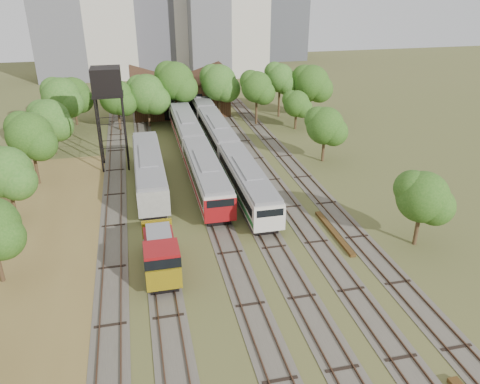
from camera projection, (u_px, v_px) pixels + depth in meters
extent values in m
plane|color=#475123|center=(290.00, 330.00, 31.99)|extent=(240.00, 240.00, 0.00)
cube|color=brown|center=(30.00, 296.00, 35.38)|extent=(14.00, 60.00, 0.04)
cube|color=#4C473D|center=(114.00, 195.00, 51.61)|extent=(2.60, 80.00, 0.06)
cube|color=#472D1E|center=(108.00, 194.00, 51.43)|extent=(0.08, 80.00, 0.14)
cube|color=#472D1E|center=(121.00, 193.00, 51.72)|extent=(0.08, 80.00, 0.14)
cube|color=#4C473D|center=(151.00, 191.00, 52.43)|extent=(2.60, 80.00, 0.06)
cube|color=#472D1E|center=(145.00, 191.00, 52.24)|extent=(0.08, 80.00, 0.14)
cube|color=#472D1E|center=(157.00, 190.00, 52.54)|extent=(0.08, 80.00, 0.14)
cube|color=#4C473D|center=(204.00, 186.00, 53.65)|extent=(2.60, 80.00, 0.06)
cube|color=#472D1E|center=(198.00, 186.00, 53.47)|extent=(0.08, 80.00, 0.14)
cube|color=#472D1E|center=(210.00, 185.00, 53.76)|extent=(0.08, 80.00, 0.14)
cube|color=#4C473D|center=(238.00, 183.00, 54.47)|extent=(2.60, 80.00, 0.06)
cube|color=#472D1E|center=(232.00, 183.00, 54.28)|extent=(0.08, 80.00, 0.14)
cube|color=#472D1E|center=(244.00, 182.00, 54.58)|extent=(0.08, 80.00, 0.14)
cube|color=#4C473D|center=(271.00, 180.00, 55.28)|extent=(2.60, 80.00, 0.06)
cube|color=#472D1E|center=(265.00, 180.00, 55.10)|extent=(0.08, 80.00, 0.14)
cube|color=#472D1E|center=(277.00, 179.00, 55.39)|extent=(0.08, 80.00, 0.14)
cube|color=#4C473D|center=(303.00, 177.00, 56.10)|extent=(2.60, 80.00, 0.06)
cube|color=#472D1E|center=(297.00, 177.00, 55.92)|extent=(0.08, 80.00, 0.14)
cube|color=#472D1E|center=(309.00, 176.00, 56.21)|extent=(0.08, 80.00, 0.14)
cube|color=black|center=(206.00, 189.00, 51.90)|extent=(2.32, 15.64, 0.84)
cube|color=beige|center=(206.00, 175.00, 51.17)|extent=(3.06, 17.00, 2.64)
cube|color=black|center=(206.00, 172.00, 51.04)|extent=(3.12, 15.64, 0.90)
cube|color=slate|center=(205.00, 162.00, 50.53)|extent=(2.81, 16.66, 0.38)
cube|color=maroon|center=(206.00, 181.00, 51.48)|extent=(3.12, 16.66, 0.47)
cube|color=maroon|center=(220.00, 210.00, 43.76)|extent=(3.10, 0.25, 2.37)
cube|color=black|center=(187.00, 140.00, 67.36)|extent=(2.32, 15.64, 0.84)
cube|color=beige|center=(186.00, 129.00, 66.63)|extent=(3.06, 17.00, 2.64)
cube|color=black|center=(186.00, 126.00, 66.49)|extent=(3.12, 15.64, 0.90)
cube|color=slate|center=(186.00, 118.00, 65.99)|extent=(2.81, 16.66, 0.38)
cube|color=maroon|center=(186.00, 133.00, 66.94)|extent=(3.12, 16.66, 0.47)
cube|color=black|center=(247.00, 196.00, 50.33)|extent=(2.23, 15.64, 0.81)
cube|color=beige|center=(247.00, 182.00, 49.63)|extent=(2.94, 17.00, 2.53)
cube|color=black|center=(247.00, 179.00, 49.50)|extent=(3.00, 15.64, 0.86)
cube|color=slate|center=(247.00, 169.00, 49.02)|extent=(2.70, 16.66, 0.36)
cube|color=#196429|center=(247.00, 188.00, 49.93)|extent=(3.00, 16.66, 0.46)
cube|color=beige|center=(270.00, 220.00, 42.22)|extent=(2.98, 0.25, 2.28)
cube|color=black|center=(218.00, 144.00, 65.79)|extent=(2.23, 15.64, 0.81)
cube|color=beige|center=(217.00, 133.00, 65.09)|extent=(2.94, 17.00, 2.53)
cube|color=black|center=(217.00, 131.00, 64.96)|extent=(3.00, 15.64, 0.86)
cube|color=slate|center=(217.00, 123.00, 64.47)|extent=(2.70, 16.66, 0.36)
cube|color=#196429|center=(217.00, 138.00, 65.39)|extent=(3.00, 16.66, 0.46)
cube|color=black|center=(199.00, 112.00, 81.25)|extent=(2.23, 15.64, 0.81)
cube|color=beige|center=(199.00, 102.00, 80.54)|extent=(2.94, 17.00, 2.53)
cube|color=black|center=(199.00, 101.00, 80.42)|extent=(3.00, 15.64, 0.86)
cube|color=slate|center=(199.00, 94.00, 79.93)|extent=(2.70, 16.66, 0.36)
cube|color=#196429|center=(199.00, 107.00, 80.84)|extent=(3.00, 16.66, 0.46)
cube|color=black|center=(174.00, 108.00, 83.71)|extent=(2.23, 14.72, 0.81)
cube|color=beige|center=(173.00, 99.00, 83.00)|extent=(2.94, 16.00, 2.54)
cube|color=black|center=(173.00, 97.00, 82.87)|extent=(3.00, 14.72, 0.86)
cube|color=slate|center=(173.00, 91.00, 82.39)|extent=(2.71, 15.68, 0.37)
cube|color=#196429|center=(174.00, 103.00, 83.30)|extent=(3.00, 15.68, 0.46)
cube|color=beige|center=(178.00, 111.00, 76.03)|extent=(2.98, 0.25, 2.28)
cube|color=black|center=(161.00, 263.00, 38.56)|extent=(2.15, 7.20, 0.88)
cube|color=maroon|center=(160.00, 246.00, 38.77)|extent=(2.45, 4.40, 1.47)
cube|color=maroon|center=(162.00, 263.00, 35.52)|extent=(2.64, 2.55, 2.64)
cube|color=black|center=(162.00, 256.00, 35.25)|extent=(2.69, 2.60, 0.88)
cube|color=gold|center=(164.00, 280.00, 34.60)|extent=(2.64, 0.20, 1.76)
cube|color=gold|center=(157.00, 229.00, 41.58)|extent=(2.64, 0.20, 1.76)
cube|color=slate|center=(159.00, 234.00, 37.39)|extent=(1.96, 3.60, 0.20)
cube|color=black|center=(150.00, 184.00, 53.16)|extent=(2.34, 16.56, 0.85)
cube|color=gray|center=(149.00, 170.00, 52.42)|extent=(3.08, 18.00, 2.66)
cube|color=black|center=(149.00, 167.00, 52.29)|extent=(3.14, 16.56, 0.90)
cube|color=slate|center=(148.00, 157.00, 51.78)|extent=(2.84, 17.64, 0.38)
cylinder|color=black|center=(99.00, 137.00, 55.67)|extent=(0.23, 0.23, 9.07)
cylinder|color=black|center=(125.00, 135.00, 56.29)|extent=(0.23, 0.23, 9.07)
cylinder|color=black|center=(100.00, 129.00, 58.37)|extent=(0.23, 0.23, 9.07)
cylinder|color=black|center=(125.00, 128.00, 59.00)|extent=(0.23, 0.23, 9.07)
cube|color=black|center=(108.00, 95.00, 55.38)|extent=(3.57, 3.57, 0.20)
cube|color=black|center=(106.00, 81.00, 54.69)|extent=(3.40, 3.40, 3.06)
cube|color=#4F3516|center=(334.00, 233.00, 43.80)|extent=(0.52, 8.30, 0.27)
cube|color=#332112|center=(180.00, 96.00, 81.86)|extent=(16.00, 11.00, 5.50)
cube|color=#332112|center=(155.00, 78.00, 79.63)|extent=(8.45, 11.55, 2.96)
cube|color=#332112|center=(202.00, 76.00, 81.26)|extent=(8.45, 11.55, 2.96)
cube|color=black|center=(183.00, 107.00, 77.28)|extent=(6.40, 0.15, 4.12)
cylinder|color=#382616|center=(13.00, 202.00, 45.47)|extent=(0.36, 0.36, 4.04)
sphere|color=#214C14|center=(6.00, 172.00, 44.15)|extent=(4.91, 4.91, 4.91)
cylinder|color=#382616|center=(36.00, 165.00, 53.45)|extent=(0.36, 0.36, 4.60)
sphere|color=#214C14|center=(30.00, 135.00, 51.95)|extent=(5.12, 5.12, 5.12)
cylinder|color=#382616|center=(53.00, 141.00, 62.67)|extent=(0.36, 0.36, 3.73)
sphere|color=#214C14|center=(49.00, 120.00, 61.46)|extent=(5.40, 5.40, 5.40)
cylinder|color=#382616|center=(76.00, 113.00, 75.01)|extent=(0.36, 0.36, 3.82)
sphere|color=#214C14|center=(73.00, 95.00, 73.77)|extent=(5.47, 5.47, 5.47)
cylinder|color=#382616|center=(65.00, 120.00, 69.85)|extent=(0.36, 0.36, 4.60)
sphere|color=#214C14|center=(61.00, 97.00, 68.35)|extent=(5.58, 5.58, 5.58)
cylinder|color=#382616|center=(119.00, 117.00, 72.36)|extent=(0.36, 0.36, 4.04)
sphere|color=#214C14|center=(117.00, 97.00, 71.05)|extent=(5.26, 5.26, 5.26)
cylinder|color=#382616|center=(149.00, 114.00, 74.01)|extent=(0.36, 0.36, 4.08)
sphere|color=#214C14|center=(147.00, 94.00, 72.68)|extent=(6.17, 6.17, 6.17)
cylinder|color=#382616|center=(177.00, 107.00, 75.61)|extent=(0.36, 0.36, 5.34)
sphere|color=#214C14|center=(175.00, 81.00, 73.87)|extent=(6.01, 6.01, 6.01)
cylinder|color=#382616|center=(219.00, 105.00, 78.03)|extent=(0.36, 0.36, 4.74)
sphere|color=#214C14|center=(219.00, 83.00, 76.48)|extent=(5.87, 5.87, 5.87)
cylinder|color=#382616|center=(256.00, 110.00, 75.04)|extent=(0.36, 0.36, 4.75)
sphere|color=#214C14|center=(257.00, 87.00, 73.49)|extent=(4.89, 4.89, 4.89)
cylinder|color=#382616|center=(279.00, 102.00, 79.12)|extent=(0.36, 0.36, 5.13)
sphere|color=#214C14|center=(280.00, 78.00, 77.45)|extent=(4.74, 4.74, 4.74)
cylinder|color=#382616|center=(310.00, 105.00, 78.29)|extent=(0.36, 0.36, 4.63)
sphere|color=#214C14|center=(311.00, 83.00, 76.78)|extent=(5.90, 5.90, 5.90)
cylinder|color=#382616|center=(417.00, 226.00, 41.42)|extent=(0.36, 0.36, 3.70)
sphere|color=#214C14|center=(423.00, 197.00, 40.21)|extent=(4.50, 4.50, 4.50)
cylinder|color=#382616|center=(323.00, 147.00, 60.24)|extent=(0.36, 0.36, 3.73)
sphere|color=#214C14|center=(325.00, 126.00, 59.02)|extent=(4.76, 4.76, 4.76)
cylinder|color=#382616|center=(296.00, 119.00, 73.09)|extent=(0.36, 0.36, 3.16)
sphere|color=#214C14|center=(296.00, 104.00, 72.06)|extent=(4.07, 4.07, 4.07)
cube|color=#44464C|center=(282.00, 7.00, 130.18)|extent=(12.00, 12.00, 28.00)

